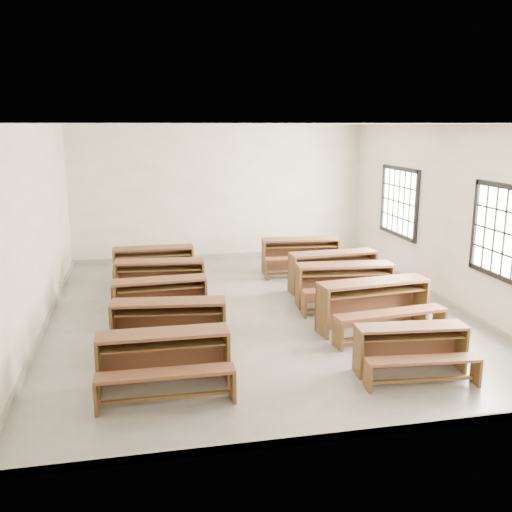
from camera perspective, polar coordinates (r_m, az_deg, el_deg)
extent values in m
plane|color=gray|center=(9.99, 0.00, -5.59)|extent=(8.50, 8.50, 0.00)
cube|color=white|center=(9.47, 0.00, 12.93)|extent=(7.00, 8.50, 0.05)
cube|color=silver|center=(13.73, -3.61, 6.34)|extent=(7.00, 0.05, 3.20)
cube|color=silver|center=(5.63, 8.79, -3.53)|extent=(7.00, 0.05, 3.20)
cube|color=silver|center=(9.54, -20.93, 2.56)|extent=(0.05, 8.50, 3.20)
cube|color=silver|center=(10.85, 18.32, 3.93)|extent=(0.05, 8.50, 3.20)
cube|color=gray|center=(14.00, -3.52, 0.03)|extent=(7.00, 0.04, 0.10)
cube|color=gray|center=(6.24, 8.30, -17.31)|extent=(7.00, 0.04, 0.10)
cube|color=gray|center=(9.91, -20.23, -6.28)|extent=(0.04, 8.50, 0.10)
cube|color=gray|center=(11.18, 17.78, -3.93)|extent=(0.04, 8.50, 0.10)
cube|color=white|center=(9.35, 23.74, 2.12)|extent=(0.02, 1.50, 1.30)
cube|color=black|center=(9.25, 24.03, 6.32)|extent=(0.06, 1.62, 0.08)
cube|color=black|center=(9.48, 23.27, -1.97)|extent=(0.06, 1.62, 0.08)
cube|color=black|center=(9.99, 21.06, 2.98)|extent=(0.06, 0.08, 1.46)
cube|color=white|center=(12.42, 14.19, 5.27)|extent=(0.02, 1.50, 1.30)
cube|color=black|center=(12.34, 14.28, 8.44)|extent=(0.06, 1.62, 0.08)
cube|color=black|center=(12.52, 13.93, 2.14)|extent=(0.06, 1.62, 0.08)
cube|color=black|center=(11.71, 15.77, 4.73)|extent=(0.06, 0.08, 1.46)
cube|color=black|center=(13.12, 12.61, 5.74)|extent=(0.06, 0.08, 1.46)
cube|color=brown|center=(7.10, -9.29, -7.66)|extent=(1.61, 0.42, 0.04)
cube|color=brown|center=(7.40, -9.24, -9.79)|extent=(1.61, 0.06, 0.68)
cube|color=brown|center=(7.26, -15.48, -10.58)|extent=(0.04, 0.40, 0.68)
cube|color=brown|center=(7.29, -2.93, -9.98)|extent=(0.04, 0.40, 0.68)
cube|color=brown|center=(7.13, -9.25, -8.77)|extent=(1.49, 0.32, 0.02)
cube|color=brown|center=(6.76, -9.04, -11.51)|extent=(1.61, 0.30, 0.04)
cube|color=brown|center=(6.88, -15.69, -13.36)|extent=(0.04, 0.28, 0.38)
cube|color=brown|center=(6.91, -2.31, -12.70)|extent=(0.04, 0.28, 0.38)
cube|color=brown|center=(6.89, -8.95, -13.79)|extent=(1.49, 0.06, 0.04)
cube|color=brown|center=(8.26, -8.75, -4.58)|extent=(1.67, 0.60, 0.04)
cube|color=brown|center=(8.55, -8.59, -6.55)|extent=(1.62, 0.23, 0.69)
cube|color=brown|center=(8.47, -14.07, -7.00)|extent=(0.09, 0.41, 0.69)
cube|color=brown|center=(8.36, -3.19, -6.88)|extent=(0.09, 0.41, 0.69)
cube|color=brown|center=(8.29, -8.73, -5.56)|extent=(1.53, 0.48, 0.02)
cube|color=brown|center=(7.89, -8.91, -7.78)|extent=(1.65, 0.48, 0.04)
cube|color=brown|center=(8.07, -14.56, -9.22)|extent=(0.07, 0.29, 0.39)
cube|color=brown|center=(7.95, -3.06, -9.13)|extent=(0.07, 0.29, 0.39)
cube|color=brown|center=(8.01, -8.83, -9.83)|extent=(1.50, 0.23, 0.04)
cube|color=brown|center=(9.61, -9.58, -2.37)|extent=(1.55, 0.46, 0.04)
cube|color=brown|center=(9.87, -9.60, -4.04)|extent=(1.53, 0.12, 0.65)
cube|color=brown|center=(9.68, -13.91, -4.60)|extent=(0.06, 0.38, 0.65)
cube|color=brown|center=(9.80, -5.16, -4.04)|extent=(0.06, 0.38, 0.65)
cube|color=brown|center=(9.63, -9.54, -3.17)|extent=(1.43, 0.36, 0.02)
cube|color=brown|center=(9.25, -9.24, -4.83)|extent=(1.54, 0.35, 0.04)
cube|color=brown|center=(9.28, -13.80, -6.29)|extent=(0.05, 0.27, 0.36)
cube|color=brown|center=(9.40, -4.66, -5.69)|extent=(0.05, 0.27, 0.36)
cube|color=brown|center=(9.34, -9.18, -6.51)|extent=(1.41, 0.12, 0.04)
cube|color=brown|center=(10.69, -9.62, -0.52)|extent=(1.68, 0.56, 0.04)
cube|color=brown|center=(10.96, -9.50, -2.18)|extent=(1.64, 0.19, 0.70)
cube|color=brown|center=(10.86, -13.78, -2.53)|extent=(0.08, 0.41, 0.70)
cube|color=brown|center=(10.77, -5.28, -2.33)|extent=(0.08, 0.41, 0.70)
cube|color=brown|center=(10.71, -9.60, -1.30)|extent=(1.54, 0.45, 0.02)
cube|color=brown|center=(10.28, -9.70, -2.85)|extent=(1.67, 0.44, 0.04)
cube|color=brown|center=(10.42, -14.07, -4.08)|extent=(0.07, 0.29, 0.39)
cube|color=brown|center=(10.33, -5.20, -3.89)|extent=(0.07, 0.29, 0.39)
cube|color=brown|center=(10.37, -9.64, -4.49)|extent=(1.52, 0.19, 0.04)
cube|color=brown|center=(11.90, -10.25, 0.79)|extent=(1.63, 0.41, 0.04)
cube|color=brown|center=(12.16, -10.21, -0.72)|extent=(1.63, 0.04, 0.69)
cube|color=brown|center=(11.99, -13.97, -1.09)|extent=(0.04, 0.41, 0.69)
cube|color=brown|center=(12.03, -6.40, -0.74)|extent=(0.04, 0.41, 0.69)
cube|color=brown|center=(11.91, -10.22, 0.10)|extent=(1.51, 0.31, 0.02)
cube|color=brown|center=(11.48, -10.11, -1.21)|extent=(1.63, 0.29, 0.04)
cube|color=brown|center=(11.55, -14.01, -2.42)|extent=(0.04, 0.29, 0.39)
cube|color=brown|center=(11.58, -6.14, -2.05)|extent=(0.04, 0.29, 0.39)
cube|color=brown|center=(11.56, -10.05, -2.68)|extent=(1.51, 0.05, 0.04)
cube|color=brown|center=(7.72, 15.28, -6.84)|extent=(1.46, 0.49, 0.04)
cube|color=brown|center=(7.97, 14.71, -8.65)|extent=(1.43, 0.17, 0.61)
cube|color=brown|center=(7.61, 10.15, -9.47)|extent=(0.07, 0.36, 0.61)
cube|color=brown|center=(8.10, 19.81, -8.64)|extent=(0.07, 0.36, 0.61)
cube|color=brown|center=(7.74, 15.27, -7.76)|extent=(1.35, 0.39, 0.02)
cube|color=brown|center=(7.43, 16.40, -9.92)|extent=(1.45, 0.38, 0.04)
cube|color=brown|center=(7.28, 11.10, -11.75)|extent=(0.06, 0.25, 0.34)
cube|color=brown|center=(7.79, 21.15, -10.70)|extent=(0.06, 0.25, 0.34)
cube|color=brown|center=(7.54, 16.27, -11.81)|extent=(1.33, 0.17, 0.04)
cube|color=brown|center=(9.12, 11.69, -2.57)|extent=(1.82, 0.64, 0.04)
cube|color=brown|center=(9.40, 10.97, -4.62)|extent=(1.78, 0.25, 0.76)
cube|color=brown|center=(8.85, 6.65, -5.58)|extent=(0.09, 0.45, 0.76)
cube|color=brown|center=(9.69, 16.07, -4.37)|extent=(0.09, 0.45, 0.76)
cube|color=brown|center=(9.15, 11.71, -3.55)|extent=(1.68, 0.52, 0.02)
cube|color=brown|center=(8.77, 13.36, -5.57)|extent=(1.81, 0.51, 0.04)
cube|color=brown|center=(8.44, 8.18, -7.77)|extent=(0.08, 0.32, 0.42)
cube|color=brown|center=(9.32, 17.89, -6.28)|extent=(0.08, 0.32, 0.42)
cube|color=brown|center=(8.88, 13.25, -7.62)|extent=(1.65, 0.24, 0.04)
cube|color=brown|center=(10.27, 8.88, -0.88)|extent=(1.74, 0.58, 0.04)
cube|color=brown|center=(10.55, 8.53, -2.67)|extent=(1.71, 0.20, 0.73)
cube|color=brown|center=(10.19, 4.26, -3.13)|extent=(0.08, 0.43, 0.73)
cube|color=brown|center=(10.62, 13.16, -2.77)|extent=(0.08, 0.43, 0.73)
cube|color=brown|center=(10.29, 8.88, -1.72)|extent=(1.61, 0.46, 0.02)
cube|color=brown|center=(9.87, 9.61, -3.42)|extent=(1.73, 0.45, 0.04)
cube|color=brown|center=(9.74, 4.82, -4.88)|extent=(0.07, 0.30, 0.41)
cube|color=brown|center=(10.19, 14.10, -4.42)|extent=(0.07, 0.30, 0.41)
cube|color=brown|center=(9.96, 9.55, -5.19)|extent=(1.58, 0.20, 0.04)
cube|color=brown|center=(11.19, 7.72, 0.30)|extent=(1.74, 0.53, 0.04)
cube|color=brown|center=(11.45, 7.29, -1.38)|extent=(1.71, 0.14, 0.73)
cube|color=brown|center=(10.99, 3.63, -1.91)|extent=(0.07, 0.43, 0.73)
cube|color=brown|center=(11.62, 11.47, -1.33)|extent=(0.07, 0.43, 0.73)
cube|color=brown|center=(11.20, 7.74, -0.47)|extent=(1.60, 0.41, 0.02)
cube|color=brown|center=(10.79, 8.74, -1.96)|extent=(1.73, 0.40, 0.04)
cube|color=brown|center=(10.55, 4.53, -3.46)|extent=(0.06, 0.30, 0.41)
cube|color=brown|center=(11.21, 12.62, -2.76)|extent=(0.06, 0.30, 0.41)
cube|color=brown|center=(10.88, 8.68, -3.59)|extent=(1.59, 0.14, 0.04)
cube|color=brown|center=(12.54, 4.48, 1.69)|extent=(1.71, 0.57, 0.04)
cube|color=brown|center=(12.80, 4.29, 0.19)|extent=(1.68, 0.19, 0.71)
cube|color=brown|center=(12.49, 0.76, -0.09)|extent=(0.08, 0.42, 0.71)
cube|color=brown|center=(12.80, 8.06, 0.10)|extent=(0.08, 0.42, 0.71)
cube|color=brown|center=(12.55, 4.49, 1.01)|extent=(1.58, 0.45, 0.02)
cube|color=brown|center=(12.11, 4.92, -0.25)|extent=(1.70, 0.44, 0.04)
cube|color=brown|center=(12.03, 1.07, -1.38)|extent=(0.07, 0.30, 0.40)
cube|color=brown|center=(12.35, 8.63, -1.15)|extent=(0.07, 0.30, 0.40)
cube|color=brown|center=(12.19, 4.89, -1.69)|extent=(1.55, 0.19, 0.04)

